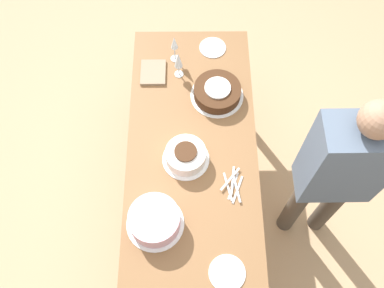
# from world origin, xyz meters

# --- Properties ---
(ground_plane) EXTENTS (12.00, 12.00, 0.00)m
(ground_plane) POSITION_xyz_m (0.00, 0.00, 0.00)
(ground_plane) COLOR tan
(dining_table) EXTENTS (1.75, 0.75, 0.77)m
(dining_table) POSITION_xyz_m (0.00, 0.00, 0.65)
(dining_table) COLOR brown
(dining_table) RESTS_ON ground_plane
(cake_center_white) EXTENTS (0.27, 0.27, 0.11)m
(cake_center_white) POSITION_xyz_m (-0.07, 0.04, 0.82)
(cake_center_white) COLOR white
(cake_center_white) RESTS_ON dining_table
(cake_front_chocolate) EXTENTS (0.33, 0.33, 0.09)m
(cake_front_chocolate) POSITION_xyz_m (0.36, -0.16, 0.81)
(cake_front_chocolate) COLOR white
(cake_front_chocolate) RESTS_ON dining_table
(cake_back_decorated) EXTENTS (0.31, 0.31, 0.12)m
(cake_back_decorated) POSITION_xyz_m (-0.45, 0.20, 0.83)
(cake_back_decorated) COLOR white
(cake_back_decorated) RESTS_ON dining_table
(wine_glass_near) EXTENTS (0.06, 0.06, 0.21)m
(wine_glass_near) POSITION_xyz_m (0.52, 0.08, 0.91)
(wine_glass_near) COLOR silver
(wine_glass_near) RESTS_ON dining_table
(wine_glass_far) EXTENTS (0.06, 0.06, 0.20)m
(wine_glass_far) POSITION_xyz_m (0.65, 0.10, 0.91)
(wine_glass_far) COLOR silver
(wine_glass_far) RESTS_ON dining_table
(dessert_plate_left) EXTENTS (0.19, 0.19, 0.01)m
(dessert_plate_left) POSITION_xyz_m (-0.71, -0.17, 0.77)
(dessert_plate_left) COLOR silver
(dessert_plate_left) RESTS_ON dining_table
(dessert_plate_right) EXTENTS (0.17, 0.17, 0.01)m
(dessert_plate_right) POSITION_xyz_m (0.73, -0.14, 0.77)
(dessert_plate_right) COLOR silver
(dessert_plate_right) RESTS_ON dining_table
(fork_pile) EXTENTS (0.22, 0.13, 0.02)m
(fork_pile) POSITION_xyz_m (-0.23, -0.22, 0.78)
(fork_pile) COLOR silver
(fork_pile) RESTS_ON dining_table
(napkin_stack) EXTENTS (0.19, 0.16, 0.02)m
(napkin_stack) POSITION_xyz_m (0.53, 0.24, 0.78)
(napkin_stack) COLOR gray
(napkin_stack) RESTS_ON dining_table
(person_cutting) EXTENTS (0.22, 0.40, 1.54)m
(person_cutting) POSITION_xyz_m (-0.22, -0.77, 0.93)
(person_cutting) COLOR #4C4238
(person_cutting) RESTS_ON ground_plane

